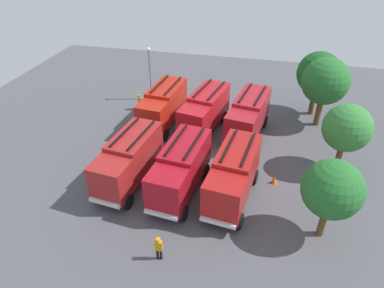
{
  "coord_description": "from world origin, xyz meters",
  "views": [
    {
      "loc": [
        23.22,
        5.4,
        17.2
      ],
      "look_at": [
        0.0,
        0.0,
        1.4
      ],
      "focal_mm": 32.17,
      "sensor_mm": 36.0,
      "label": 1
    }
  ],
  "objects_px": {
    "tree_2": "(347,128)",
    "traffic_cone_0": "(274,180)",
    "fire_truck_0": "(163,105)",
    "fire_truck_1": "(129,159)",
    "fire_truck_5": "(233,174)",
    "firefighter_1": "(236,153)",
    "tree_3": "(332,189)",
    "fire_truck_4": "(248,115)",
    "fire_truck_3": "(181,168)",
    "firefighter_0": "(159,248)",
    "firefighter_2": "(139,101)",
    "lamppost": "(150,69)",
    "tree_0": "(319,74)",
    "fire_truck_2": "(205,110)",
    "tree_1": "(325,81)"
  },
  "relations": [
    {
      "from": "tree_2",
      "to": "traffic_cone_0",
      "type": "bearing_deg",
      "value": -58.37
    },
    {
      "from": "fire_truck_5",
      "to": "tree_2",
      "type": "xyz_separation_m",
      "value": [
        -5.36,
        7.81,
        1.7
      ]
    },
    {
      "from": "fire_truck_4",
      "to": "traffic_cone_0",
      "type": "relative_size",
      "value": 11.43
    },
    {
      "from": "firefighter_0",
      "to": "firefighter_1",
      "type": "height_order",
      "value": "firefighter_1"
    },
    {
      "from": "fire_truck_0",
      "to": "fire_truck_1",
      "type": "bearing_deg",
      "value": 6.18
    },
    {
      "from": "fire_truck_0",
      "to": "fire_truck_5",
      "type": "distance_m",
      "value": 12.05
    },
    {
      "from": "firefighter_2",
      "to": "fire_truck_0",
      "type": "bearing_deg",
      "value": -59.19
    },
    {
      "from": "fire_truck_3",
      "to": "tree_1",
      "type": "bearing_deg",
      "value": 146.54
    },
    {
      "from": "firefighter_1",
      "to": "fire_truck_2",
      "type": "bearing_deg",
      "value": -117.24
    },
    {
      "from": "tree_0",
      "to": "tree_3",
      "type": "distance_m",
      "value": 16.93
    },
    {
      "from": "fire_truck_2",
      "to": "firefighter_2",
      "type": "height_order",
      "value": "fire_truck_2"
    },
    {
      "from": "tree_3",
      "to": "firefighter_0",
      "type": "bearing_deg",
      "value": -66.3
    },
    {
      "from": "tree_2",
      "to": "tree_0",
      "type": "bearing_deg",
      "value": -170.89
    },
    {
      "from": "fire_truck_0",
      "to": "fire_truck_3",
      "type": "bearing_deg",
      "value": 29.75
    },
    {
      "from": "fire_truck_3",
      "to": "firefighter_0",
      "type": "relative_size",
      "value": 4.28
    },
    {
      "from": "fire_truck_0",
      "to": "lamppost",
      "type": "relative_size",
      "value": 1.25
    },
    {
      "from": "fire_truck_2",
      "to": "fire_truck_3",
      "type": "xyz_separation_m",
      "value": [
        9.12,
        0.05,
        0.0
      ]
    },
    {
      "from": "firefighter_2",
      "to": "tree_1",
      "type": "height_order",
      "value": "tree_1"
    },
    {
      "from": "fire_truck_1",
      "to": "tree_3",
      "type": "distance_m",
      "value": 14.12
    },
    {
      "from": "fire_truck_5",
      "to": "firefighter_2",
      "type": "height_order",
      "value": "fire_truck_5"
    },
    {
      "from": "tree_0",
      "to": "tree_2",
      "type": "distance_m",
      "value": 9.51
    },
    {
      "from": "fire_truck_3",
      "to": "tree_3",
      "type": "relative_size",
      "value": 1.31
    },
    {
      "from": "fire_truck_3",
      "to": "fire_truck_5",
      "type": "relative_size",
      "value": 1.0
    },
    {
      "from": "firefighter_1",
      "to": "firefighter_2",
      "type": "bearing_deg",
      "value": -97.46
    },
    {
      "from": "fire_truck_3",
      "to": "firefighter_1",
      "type": "distance_m",
      "value": 5.75
    },
    {
      "from": "fire_truck_0",
      "to": "tree_3",
      "type": "distance_m",
      "value": 18.0
    },
    {
      "from": "tree_3",
      "to": "traffic_cone_0",
      "type": "distance_m",
      "value": 6.49
    },
    {
      "from": "fire_truck_5",
      "to": "tree_0",
      "type": "height_order",
      "value": "tree_0"
    },
    {
      "from": "fire_truck_3",
      "to": "fire_truck_4",
      "type": "bearing_deg",
      "value": 162.43
    },
    {
      "from": "tree_2",
      "to": "fire_truck_4",
      "type": "bearing_deg",
      "value": -114.86
    },
    {
      "from": "fire_truck_5",
      "to": "firefighter_1",
      "type": "relative_size",
      "value": 4.16
    },
    {
      "from": "fire_truck_1",
      "to": "fire_truck_3",
      "type": "xyz_separation_m",
      "value": [
        0.2,
        4.04,
        0.0
      ]
    },
    {
      "from": "fire_truck_1",
      "to": "firefighter_0",
      "type": "distance_m",
      "value": 7.83
    },
    {
      "from": "fire_truck_0",
      "to": "firefighter_1",
      "type": "xyz_separation_m",
      "value": [
        4.79,
        7.66,
        -1.14
      ]
    },
    {
      "from": "fire_truck_2",
      "to": "firefighter_0",
      "type": "bearing_deg",
      "value": 12.57
    },
    {
      "from": "fire_truck_2",
      "to": "fire_truck_5",
      "type": "relative_size",
      "value": 1.01
    },
    {
      "from": "fire_truck_2",
      "to": "traffic_cone_0",
      "type": "height_order",
      "value": "fire_truck_2"
    },
    {
      "from": "firefighter_0",
      "to": "tree_1",
      "type": "bearing_deg",
      "value": 142.08
    },
    {
      "from": "tree_1",
      "to": "fire_truck_5",
      "type": "bearing_deg",
      "value": -28.28
    },
    {
      "from": "fire_truck_3",
      "to": "firefighter_2",
      "type": "relative_size",
      "value": 4.35
    },
    {
      "from": "fire_truck_2",
      "to": "lamppost",
      "type": "distance_m",
      "value": 8.91
    },
    {
      "from": "fire_truck_2",
      "to": "tree_0",
      "type": "xyz_separation_m",
      "value": [
        -5.75,
        10.15,
        2.25
      ]
    },
    {
      "from": "tree_0",
      "to": "tree_3",
      "type": "bearing_deg",
      "value": -1.03
    },
    {
      "from": "fire_truck_1",
      "to": "fire_truck_2",
      "type": "bearing_deg",
      "value": 162.77
    },
    {
      "from": "fire_truck_5",
      "to": "fire_truck_0",
      "type": "bearing_deg",
      "value": -131.46
    },
    {
      "from": "tree_1",
      "to": "traffic_cone_0",
      "type": "bearing_deg",
      "value": -20.37
    },
    {
      "from": "firefighter_2",
      "to": "tree_3",
      "type": "relative_size",
      "value": 0.3
    },
    {
      "from": "tree_3",
      "to": "tree_2",
      "type": "bearing_deg",
      "value": 166.54
    },
    {
      "from": "fire_truck_0",
      "to": "tree_3",
      "type": "bearing_deg",
      "value": 56.54
    },
    {
      "from": "firefighter_0",
      "to": "firefighter_2",
      "type": "relative_size",
      "value": 1.02
    }
  ]
}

